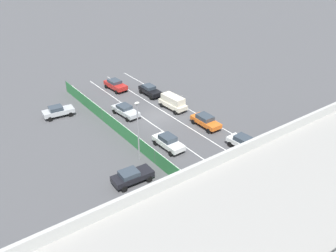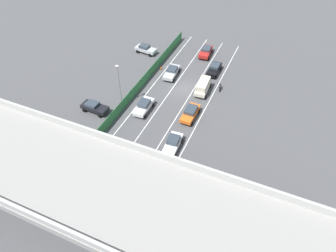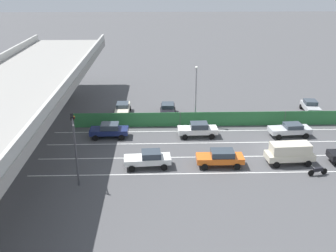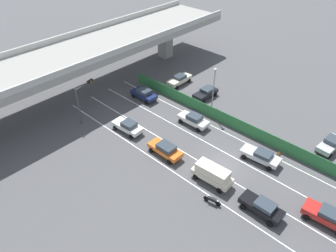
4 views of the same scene
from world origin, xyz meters
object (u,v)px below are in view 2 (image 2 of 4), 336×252
at_px(car_sedan_white, 144,106).
at_px(parked_sedan_cream, 69,130).
at_px(car_van_cream, 203,86).
at_px(traffic_light, 169,168).
at_px(car_hatchback_white, 173,143).
at_px(car_taxi_orange, 190,113).
at_px(car_sedan_red, 206,51).
at_px(parked_sedan_dark, 94,107).
at_px(parked_wagon_silver, 146,49).
at_px(street_lamp, 119,81).
at_px(motorcycle, 220,87).
at_px(car_sedan_silver, 172,72).
at_px(car_sedan_navy, 110,150).
at_px(car_sedan_black, 214,69).
at_px(traffic_cone, 161,68).

xyz_separation_m(car_sedan_white, parked_sedan_cream, (7.43, 9.11, -0.01)).
height_order(car_sedan_white, car_van_cream, car_van_cream).
height_order(car_sedan_white, traffic_light, traffic_light).
bearing_deg(car_hatchback_white, car_taxi_orange, -89.91).
relative_size(car_sedan_red, parked_sedan_dark, 1.05).
distance_m(car_van_cream, parked_sedan_cream, 22.48).
height_order(car_taxi_orange, parked_sedan_dark, car_taxi_orange).
relative_size(parked_wagon_silver, street_lamp, 0.61).
xyz_separation_m(car_taxi_orange, motorcycle, (-2.14, -8.69, -0.44)).
relative_size(car_sedan_red, parked_wagon_silver, 1.05).
distance_m(car_hatchback_white, traffic_light, 7.38).
height_order(car_hatchback_white, car_sedan_white, car_sedan_white).
height_order(car_sedan_red, street_lamp, street_lamp).
xyz_separation_m(car_sedan_silver, parked_sedan_dark, (7.21, 13.73, 0.02)).
height_order(car_sedan_navy, parked_sedan_dark, car_sedan_navy).
bearing_deg(car_sedan_white, traffic_light, 128.33).
bearing_deg(car_sedan_black, car_sedan_navy, 74.00).
height_order(car_sedan_silver, car_taxi_orange, car_taxi_orange).
xyz_separation_m(car_taxi_orange, parked_wagon_silver, (14.79, -14.33, -0.01)).
xyz_separation_m(car_sedan_silver, car_sedan_navy, (0.29, 20.52, 0.06)).
relative_size(car_hatchback_white, motorcycle, 2.36).
bearing_deg(traffic_cone, street_lamp, 81.96).
distance_m(car_hatchback_white, street_lamp, 13.01).
relative_size(car_sedan_silver, car_hatchback_white, 1.05).
relative_size(street_lamp, traffic_cone, 12.11).
xyz_separation_m(parked_sedan_dark, traffic_light, (-16.34, 8.60, 3.13)).
bearing_deg(parked_sedan_cream, parked_sedan_dark, -94.24).
height_order(car_sedan_white, parked_sedan_cream, car_sedan_white).
height_order(car_sedan_red, parked_wagon_silver, car_sedan_red).
height_order(car_sedan_white, street_lamp, street_lamp).
bearing_deg(car_taxi_orange, car_van_cream, -87.27).
height_order(car_sedan_red, motorcycle, car_sedan_red).
xyz_separation_m(car_hatchback_white, car_sedan_red, (3.59, -25.11, 0.04)).
xyz_separation_m(parked_wagon_silver, traffic_light, (-16.95, 27.59, 3.11)).
height_order(car_sedan_navy, car_taxi_orange, car_sedan_navy).
distance_m(car_taxi_orange, traffic_light, 13.79).
bearing_deg(parked_sedan_dark, car_sedan_white, -155.27).
xyz_separation_m(motorcycle, traffic_cone, (11.72, -1.56, -0.18)).
xyz_separation_m(car_sedan_black, parked_sedan_cream, (14.36, 23.53, -0.00)).
bearing_deg(traffic_cone, motorcycle, 172.41).
relative_size(car_sedan_navy, street_lamp, 0.60).
xyz_separation_m(car_sedan_black, car_taxi_orange, (-0.25, 12.98, 0.01)).
xyz_separation_m(car_sedan_white, motorcycle, (-9.32, -10.13, -0.44)).
bearing_deg(parked_wagon_silver, street_lamp, 102.81).
xyz_separation_m(car_sedan_black, parked_sedan_dark, (13.92, 17.65, -0.02)).
height_order(car_sedan_red, traffic_light, traffic_light).
relative_size(car_sedan_silver, car_sedan_navy, 1.12).
xyz_separation_m(parked_wagon_silver, parked_sedan_cream, (-0.18, 24.88, -0.00)).
distance_m(car_sedan_silver, street_lamp, 11.80).
bearing_deg(traffic_cone, car_hatchback_white, 119.17).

